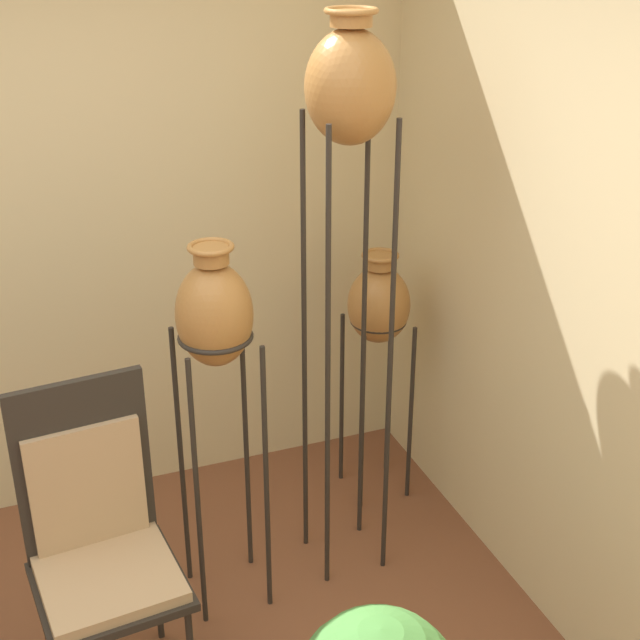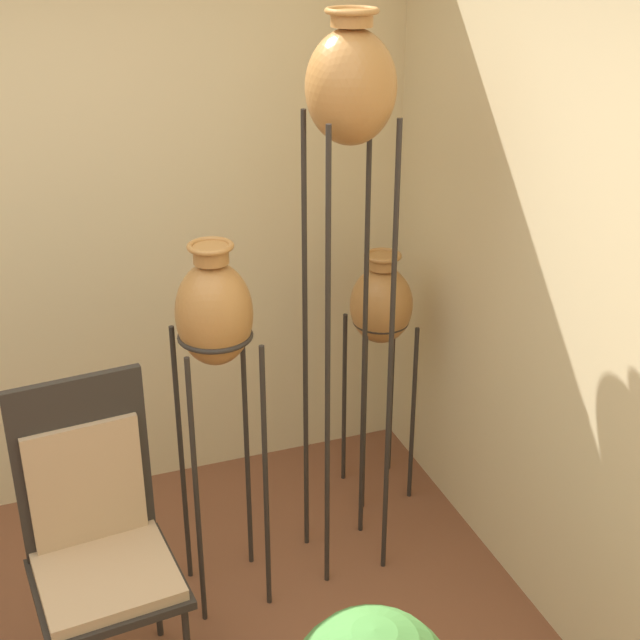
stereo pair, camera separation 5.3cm
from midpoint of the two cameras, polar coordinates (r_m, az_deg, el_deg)
name	(u,v)px [view 1 (the left image)]	position (r m, az deg, el deg)	size (l,w,h in m)	color
vase_stand_tall	(351,106)	(3.11, 1.50, 13.50)	(0.31, 0.31, 2.22)	#28231E
vase_stand_medium	(216,322)	(3.14, -7.16, -0.14)	(0.28, 0.28, 1.49)	#28231E
vase_stand_short	(380,308)	(3.88, 3.44, 0.75)	(0.27, 0.27, 1.19)	#28231E
chair	(99,533)	(3.14, -14.42, -13.07)	(0.52, 0.50, 1.15)	#28231E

